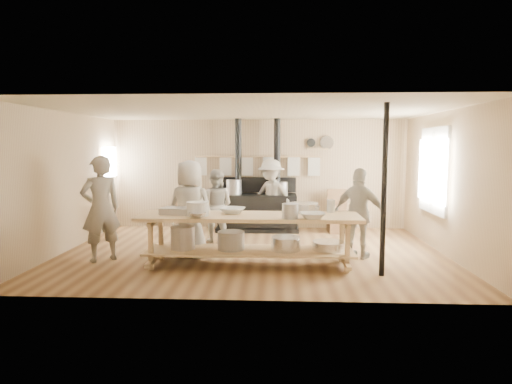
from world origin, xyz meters
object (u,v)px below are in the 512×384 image
stove (257,208)px  roasting_pan (177,211)px  cook_center (190,209)px  prep_table (249,235)px  cook_left (216,206)px  cook_right (359,213)px  cook_far_left (101,209)px  chair (338,220)px  cook_by_window (271,196)px

stove → roasting_pan: size_ratio=5.33×
roasting_pan → cook_center: bearing=76.5°
prep_table → cook_left: 1.96m
cook_center → prep_table: bearing=166.0°
stove → cook_right: size_ratio=1.64×
cook_far_left → chair: 5.19m
stove → cook_left: bearing=-122.6°
cook_far_left → cook_right: size_ratio=1.14×
cook_far_left → prep_table: bearing=137.1°
prep_table → cook_center: cook_center is taller
chair → cook_left: bearing=-161.0°
cook_right → cook_left: bearing=8.4°
cook_center → chair: (2.94, 2.34, -0.57)m
prep_table → cook_far_left: 2.58m
stove → cook_left: 1.49m
stove → cook_right: 3.09m
cook_left → roasting_pan: bearing=85.7°
cook_right → cook_by_window: 2.75m
stove → cook_center: 2.73m
cook_left → roasting_pan: (-0.40, -1.75, 0.15)m
stove → chair: stove is taller
cook_left → chair: bearing=-149.0°
prep_table → cook_left: bearing=114.1°
prep_table → chair: 3.43m
cook_center → cook_right: (2.98, 0.06, -0.07)m
cook_far_left → chair: (4.40, 2.68, -0.62)m
prep_table → cook_far_left: bearing=175.7°
stove → prep_table: (-0.00, -3.02, -0.00)m
cook_right → chair: (-0.04, 2.28, -0.50)m
cook_left → cook_far_left: bearing=50.8°
stove → cook_right: bearing=-51.9°
cook_center → cook_right: size_ratio=1.09×
cook_right → roasting_pan: (-3.10, -0.57, 0.11)m
cook_far_left → cook_by_window: size_ratio=1.09×
prep_table → cook_center: size_ratio=2.09×
cook_left → chair: size_ratio=1.53×
cook_right → cook_by_window: bearing=-23.0°
cook_center → cook_by_window: (1.40, 2.32, -0.03)m
cook_center → roasting_pan: (-0.12, -0.51, 0.04)m
cook_left → cook_by_window: size_ratio=0.90×
cook_far_left → cook_center: size_ratio=1.05×
chair → roasting_pan: bearing=-140.5°
prep_table → cook_right: cook_right is taller
stove → cook_by_window: size_ratio=1.56×
prep_table → cook_center: 1.24m
stove → cook_by_window: (0.32, -0.17, 0.31)m
cook_far_left → roasting_pan: bearing=134.3°
cook_right → roasting_pan: bearing=42.5°
cook_by_window → chair: (1.54, 0.02, -0.54)m
cook_center → chair: bearing=-129.1°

